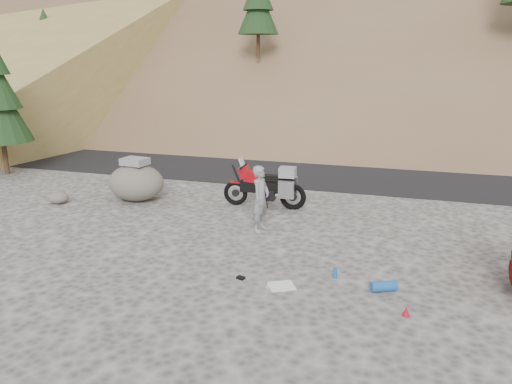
# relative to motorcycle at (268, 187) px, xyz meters

# --- Properties ---
(ground) EXTENTS (140.00, 140.00, 0.00)m
(ground) POSITION_rel_motorcycle_xyz_m (0.41, -3.26, -0.63)
(ground) COLOR #464340
(ground) RESTS_ON ground
(road) EXTENTS (120.00, 7.00, 0.05)m
(road) POSITION_rel_motorcycle_xyz_m (0.41, 5.74, -0.63)
(road) COLOR black
(road) RESTS_ON ground
(motorcycle) EXTENTS (2.48, 0.78, 1.48)m
(motorcycle) POSITION_rel_motorcycle_xyz_m (0.00, 0.00, 0.00)
(motorcycle) COLOR black
(motorcycle) RESTS_ON ground
(man) EXTENTS (0.50, 0.67, 1.69)m
(man) POSITION_rel_motorcycle_xyz_m (0.38, -2.00, -0.63)
(man) COLOR gray
(man) RESTS_ON ground
(boulder) EXTENTS (2.11, 1.95, 1.30)m
(boulder) POSITION_rel_motorcycle_xyz_m (-4.05, -0.48, -0.06)
(boulder) COLOR #534F47
(boulder) RESTS_ON ground
(small_rock) EXTENTS (0.72, 0.68, 0.36)m
(small_rock) POSITION_rel_motorcycle_xyz_m (-6.14, -1.49, -0.45)
(small_rock) COLOR #534F47
(small_rock) RESTS_ON ground
(gear_white_cloth) EXTENTS (0.63, 0.61, 0.02)m
(gear_white_cloth) POSITION_rel_motorcycle_xyz_m (1.69, -4.94, -0.62)
(gear_white_cloth) COLOR white
(gear_white_cloth) RESTS_ON ground
(gear_blue_mat) EXTENTS (0.53, 0.39, 0.20)m
(gear_blue_mat) POSITION_rel_motorcycle_xyz_m (3.58, -4.57, -0.53)
(gear_blue_mat) COLOR #1A569F
(gear_blue_mat) RESTS_ON ground
(gear_bottle) EXTENTS (0.10, 0.10, 0.22)m
(gear_bottle) POSITION_rel_motorcycle_xyz_m (2.61, -4.27, -0.52)
(gear_bottle) COLOR #1A569F
(gear_bottle) RESTS_ON ground
(gear_funnel) EXTENTS (0.15, 0.15, 0.18)m
(gear_funnel) POSITION_rel_motorcycle_xyz_m (4.00, -5.41, -0.54)
(gear_funnel) COLOR #AC0B20
(gear_funnel) RESTS_ON ground
(gear_glove_a) EXTENTS (0.19, 0.16, 0.05)m
(gear_glove_a) POSITION_rel_motorcycle_xyz_m (0.82, -4.86, -0.61)
(gear_glove_a) COLOR black
(gear_glove_a) RESTS_ON ground
(gear_blue_cloth) EXTENTS (0.30, 0.23, 0.01)m
(gear_blue_cloth) POSITION_rel_motorcycle_xyz_m (1.55, -5.00, -0.62)
(gear_blue_cloth) COLOR #8AB0D6
(gear_blue_cloth) RESTS_ON ground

